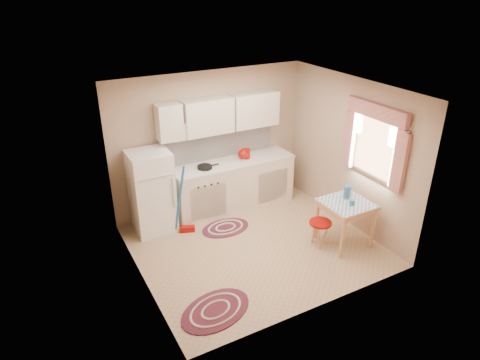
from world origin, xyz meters
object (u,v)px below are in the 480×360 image
Objects in this scene: base_cabinets at (233,185)px; table at (345,223)px; fridge at (152,192)px; stool at (319,233)px.

table is (1.01, -1.89, -0.08)m from base_cabinets.
stool is at bearing -38.43° from fridge.
stool is at bearing 161.56° from table.
fridge reaches higher than stool.
base_cabinets is 3.12× the size of table.
stool is at bearing -70.46° from base_cabinets.
fridge reaches higher than base_cabinets.
stool is (0.62, -1.76, -0.23)m from base_cabinets.
stool is (-0.38, 0.13, -0.15)m from table.
table is at bearing -18.44° from stool.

